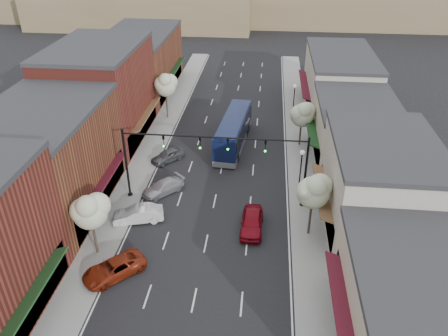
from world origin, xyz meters
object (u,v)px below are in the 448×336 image
(tree_right_far, at_px, (303,114))
(tree_left_far, at_px, (166,84))
(coach_bus, at_px, (234,131))
(parked_car_d, at_px, (168,155))
(tree_right_near, at_px, (314,190))
(parked_car_a, at_px, (114,268))
(red_hatchback, at_px, (252,222))
(signal_mast_left, at_px, (151,155))
(parked_car_c, at_px, (163,187))
(tree_left_near, at_px, (90,210))
(lamp_post_far, at_px, (294,95))
(signal_mast_right, at_px, (279,161))
(parked_car_b, at_px, (138,214))
(lamp_post_near, at_px, (301,164))

(tree_right_far, bearing_deg, tree_left_far, 160.13)
(coach_bus, bearing_deg, parked_car_d, -141.30)
(tree_right_near, distance_m, parked_car_a, 16.24)
(tree_right_near, height_order, red_hatchback, tree_right_near)
(signal_mast_left, height_order, red_hatchback, signal_mast_left)
(red_hatchback, relative_size, parked_car_c, 1.05)
(signal_mast_left, distance_m, tree_left_near, 8.48)
(tree_left_near, bearing_deg, lamp_post_far, 60.22)
(coach_bus, bearing_deg, parked_car_c, -113.56)
(tree_left_near, xyz_separation_m, coach_bus, (9.05, 19.41, -2.42))
(parked_car_c, bearing_deg, coach_bus, 103.34)
(coach_bus, distance_m, parked_car_c, 12.07)
(lamp_post_far, bearing_deg, signal_mast_right, -96.22)
(signal_mast_left, xyz_separation_m, tree_right_far, (13.97, 11.95, -0.63))
(tree_left_near, bearing_deg, parked_car_c, 70.22)
(signal_mast_right, bearing_deg, signal_mast_left, 180.00)
(tree_left_near, relative_size, lamp_post_far, 1.28)
(signal_mast_left, height_order, parked_car_b, signal_mast_left)
(signal_mast_left, relative_size, red_hatchback, 1.82)
(signal_mast_right, height_order, lamp_post_near, signal_mast_right)
(parked_car_b, relative_size, parked_car_d, 1.12)
(lamp_post_near, height_order, parked_car_c, lamp_post_near)
(parked_car_d, bearing_deg, tree_left_near, -58.49)
(tree_left_far, height_order, coach_bus, tree_left_far)
(red_hatchback, bearing_deg, parked_car_b, -179.85)
(parked_car_a, height_order, parked_car_d, parked_car_d)
(lamp_post_far, relative_size, parked_car_b, 1.03)
(coach_bus, xyz_separation_m, red_hatchback, (2.80, -15.16, -1.03))
(tree_right_far, distance_m, tree_left_near, 25.99)
(tree_left_far, relative_size, parked_car_d, 1.60)
(signal_mast_right, bearing_deg, tree_right_near, -56.09)
(signal_mast_left, distance_m, parked_car_a, 10.95)
(tree_right_far, xyz_separation_m, parked_car_a, (-14.55, -22.14, -3.34))
(tree_left_near, xyz_separation_m, parked_car_d, (2.36, 15.04, -3.57))
(tree_right_near, bearing_deg, parked_car_d, 142.20)
(tree_right_near, height_order, parked_car_b, tree_right_near)
(tree_right_near, distance_m, tree_left_near, 17.08)
(parked_car_a, bearing_deg, tree_left_far, 139.86)
(tree_right_near, bearing_deg, signal_mast_right, 123.91)
(signal_mast_left, xyz_separation_m, tree_left_far, (-2.63, 17.95, -0.02))
(lamp_post_near, relative_size, parked_car_b, 1.03)
(signal_mast_right, xyz_separation_m, red_hatchback, (-2.02, -3.80, -3.85))
(coach_bus, height_order, parked_car_b, coach_bus)
(tree_left_near, distance_m, tree_left_far, 26.00)
(signal_mast_left, xyz_separation_m, tree_right_near, (13.97, -4.05, -0.17))
(tree_right_near, bearing_deg, tree_left_near, -166.45)
(tree_left_near, bearing_deg, lamp_post_near, 33.33)
(tree_left_near, relative_size, coach_bus, 0.50)
(parked_car_c, bearing_deg, tree_left_far, 143.11)
(signal_mast_right, distance_m, tree_right_far, 12.27)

